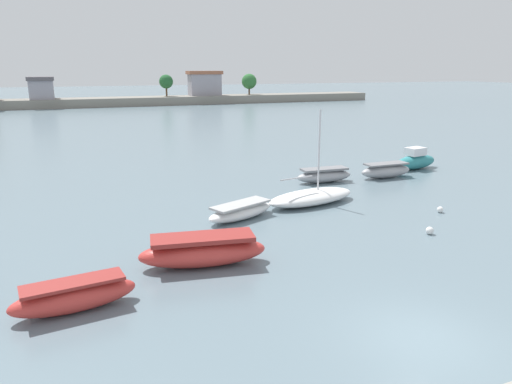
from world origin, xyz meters
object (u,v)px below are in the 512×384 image
object	(u,v)px
moored_boat_3	(241,211)
moored_boat_4	(311,197)
moored_boat_6	(386,171)
mooring_buoy_1	(430,231)
moored_boat_7	(415,161)
moored_boat_1	(74,296)
mooring_buoy_4	(440,210)
moored_boat_2	(203,251)
moored_boat_5	(324,175)

from	to	relation	value
moored_boat_3	moored_boat_4	world-z (taller)	moored_boat_4
moored_boat_4	moored_boat_6	size ratio (longest dim) A/B	1.52
moored_boat_4	mooring_buoy_1	xyz separation A→B (m)	(2.66, -6.57, -0.23)
moored_boat_3	moored_boat_7	distance (m)	17.81
moored_boat_1	mooring_buoy_4	distance (m)	18.80
moored_boat_2	moored_boat_3	xyz separation A→B (m)	(3.39, 5.06, -0.19)
moored_boat_1	mooring_buoy_1	distance (m)	15.51
moored_boat_5	mooring_buoy_4	size ratio (longest dim) A/B	12.17
moored_boat_5	moored_boat_3	bearing A→B (deg)	-142.56
moored_boat_2	moored_boat_7	bearing A→B (deg)	39.67
moored_boat_1	moored_boat_7	world-z (taller)	moored_boat_7
mooring_buoy_4	moored_boat_2	bearing A→B (deg)	-171.03
moored_boat_3	moored_boat_6	world-z (taller)	moored_boat_6
moored_boat_4	moored_boat_7	distance (m)	13.13
moored_boat_2	moored_boat_6	bearing A→B (deg)	41.42
moored_boat_4	moored_boat_5	bearing A→B (deg)	42.33
moored_boat_1	moored_boat_5	distance (m)	20.37
moored_boat_3	moored_boat_4	bearing A→B (deg)	-9.14
moored_boat_2	mooring_buoy_4	bearing A→B (deg)	17.96
moored_boat_3	moored_boat_5	xyz separation A→B (m)	(7.92, 5.48, 0.07)
moored_boat_4	moored_boat_7	world-z (taller)	moored_boat_4
mooring_buoy_1	mooring_buoy_4	size ratio (longest dim) A/B	1.10
moored_boat_2	moored_boat_7	xyz separation A→B (m)	(19.88, 11.80, 0.07)
moored_boat_1	moored_boat_6	world-z (taller)	moored_boat_6
moored_boat_6	moored_boat_7	world-z (taller)	moored_boat_7
moored_boat_3	moored_boat_6	size ratio (longest dim) A/B	1.10
mooring_buoy_1	moored_boat_3	bearing A→B (deg)	143.19
moored_boat_1	moored_boat_3	distance (m)	10.76
moored_boat_2	moored_boat_5	world-z (taller)	moored_boat_2
moored_boat_2	moored_boat_3	bearing A→B (deg)	65.16
moored_boat_6	mooring_buoy_4	xyz separation A→B (m)	(-2.40, -8.01, -0.34)
moored_boat_1	mooring_buoy_4	size ratio (longest dim) A/B	12.17
moored_boat_1	moored_boat_2	bearing A→B (deg)	15.40
moored_boat_3	moored_boat_5	distance (m)	9.63
moored_boat_3	mooring_buoy_4	size ratio (longest dim) A/B	13.05
moored_boat_3	moored_boat_6	xyz separation A→B (m)	(12.60, 5.10, 0.11)
moored_boat_7	mooring_buoy_4	world-z (taller)	moored_boat_7
moored_boat_5	mooring_buoy_4	world-z (taller)	moored_boat_5
mooring_buoy_1	moored_boat_2	bearing A→B (deg)	177.86
moored_boat_6	moored_boat_7	distance (m)	4.22
moored_boat_6	moored_boat_2	bearing A→B (deg)	-147.26
moored_boat_1	mooring_buoy_4	bearing A→B (deg)	5.42
moored_boat_3	mooring_buoy_1	world-z (taller)	moored_boat_3
moored_boat_3	moored_boat_5	bearing A→B (deg)	12.05
moored_boat_6	moored_boat_5	bearing A→B (deg)	175.64
moored_boat_2	moored_boat_7	world-z (taller)	moored_boat_7
mooring_buoy_1	mooring_buoy_4	bearing A→B (deg)	41.22
moored_boat_1	moored_boat_3	bearing A→B (deg)	33.60
moored_boat_3	moored_boat_7	xyz separation A→B (m)	(16.49, 6.74, 0.26)
moored_boat_2	mooring_buoy_4	xyz separation A→B (m)	(13.59, 2.15, -0.42)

